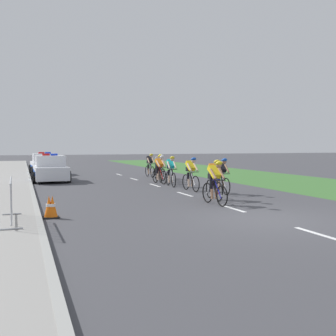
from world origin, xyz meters
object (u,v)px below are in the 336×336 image
(cyclist_lead, at_px, (215,182))
(police_car_nearest, at_px, (50,169))
(cyclist_fifth, at_px, (171,171))
(cyclist_tenth, at_px, (150,165))
(cyclist_ninth, at_px, (159,166))
(traffic_cone_near, at_px, (53,207))
(cyclist_seventh, at_px, (159,168))
(traffic_cone_mid, at_px, (49,207))
(cyclist_fourth, at_px, (191,174))
(cyclist_third, at_px, (222,175))
(cyclist_sixth, at_px, (160,169))
(crowd_barrier_front, at_px, (11,201))
(cyclist_second, at_px, (214,179))
(cyclist_eighth, at_px, (160,167))
(police_car_second, at_px, (45,165))

(cyclist_lead, bearing_deg, police_car_nearest, 112.38)
(cyclist_fifth, height_order, cyclist_tenth, same)
(cyclist_ninth, bearing_deg, cyclist_fifth, -101.73)
(traffic_cone_near, bearing_deg, cyclist_seventh, 55.70)
(traffic_cone_near, bearing_deg, traffic_cone_mid, 155.87)
(police_car_nearest, bearing_deg, cyclist_seventh, -25.43)
(traffic_cone_mid, bearing_deg, cyclist_tenth, 60.97)
(cyclist_fourth, bearing_deg, cyclist_third, -61.96)
(cyclist_sixth, xyz_separation_m, crowd_barrier_front, (-7.22, -9.27, -0.14))
(cyclist_second, relative_size, crowd_barrier_front, 0.74)
(cyclist_sixth, xyz_separation_m, cyclist_ninth, (0.99, 2.95, 0.00))
(cyclist_lead, height_order, cyclist_seventh, same)
(cyclist_lead, bearing_deg, cyclist_third, 57.52)
(cyclist_fifth, distance_m, traffic_cone_near, 9.28)
(cyclist_tenth, bearing_deg, cyclist_ninth, -84.63)
(cyclist_fifth, distance_m, traffic_cone_mid, 9.31)
(police_car_nearest, bearing_deg, crowd_barrier_front, -97.89)
(crowd_barrier_front, distance_m, traffic_cone_mid, 1.32)
(traffic_cone_mid, bearing_deg, cyclist_fifth, 47.38)
(cyclist_eighth, xyz_separation_m, police_car_nearest, (-6.14, 1.71, -0.11))
(cyclist_tenth, bearing_deg, traffic_cone_mid, -119.03)
(cyclist_lead, xyz_separation_m, cyclist_ninth, (1.68, 10.76, 0.00))
(cyclist_third, bearing_deg, police_car_nearest, 125.84)
(police_car_second, bearing_deg, cyclist_eighth, -50.58)
(cyclist_fifth, distance_m, police_car_nearest, 7.61)
(cyclist_sixth, distance_m, traffic_cone_mid, 10.51)
(cyclist_lead, bearing_deg, cyclist_fifth, 83.29)
(cyclist_fifth, height_order, police_car_second, police_car_second)
(crowd_barrier_front, height_order, traffic_cone_mid, crowd_barrier_front)
(cyclist_second, xyz_separation_m, cyclist_fourth, (0.33, 2.95, 0.00))
(cyclist_lead, relative_size, cyclist_fourth, 1.00)
(cyclist_eighth, height_order, police_car_nearest, police_car_nearest)
(cyclist_lead, relative_size, cyclist_ninth, 1.00)
(police_car_nearest, height_order, traffic_cone_near, police_car_nearest)
(cyclist_fourth, bearing_deg, cyclist_tenth, 85.42)
(cyclist_lead, distance_m, traffic_cone_mid, 5.62)
(cyclist_fifth, distance_m, crowd_barrier_front, 10.57)
(cyclist_second, relative_size, police_car_nearest, 0.39)
(cyclist_fifth, bearing_deg, traffic_cone_mid, -132.62)
(cyclist_fourth, height_order, cyclist_tenth, same)
(cyclist_lead, xyz_separation_m, traffic_cone_near, (-5.47, -0.67, -0.48))
(cyclist_second, height_order, cyclist_fourth, same)
(cyclist_seventh, relative_size, traffic_cone_near, 2.69)
(cyclist_second, bearing_deg, police_car_second, 108.20)
(cyclist_sixth, bearing_deg, traffic_cone_near, -126.00)
(traffic_cone_mid, bearing_deg, cyclist_ninth, 57.56)
(cyclist_sixth, bearing_deg, cyclist_fifth, -88.40)
(cyclist_lead, xyz_separation_m, traffic_cone_mid, (-5.56, -0.63, -0.48))
(cyclist_second, relative_size, cyclist_fifth, 1.00)
(cyclist_ninth, bearing_deg, cyclist_sixth, -108.51)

